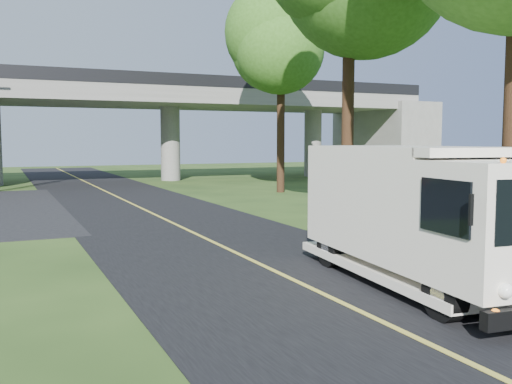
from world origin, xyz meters
TOP-DOWN VIEW (x-y plane):
  - ground at (0.00, 0.00)m, footprint 120.00×120.00m
  - road at (0.00, 10.00)m, footprint 7.00×90.00m
  - lane_line at (0.00, 10.00)m, footprint 0.12×90.00m
  - overpass at (0.00, 32.00)m, footprint 54.00×10.00m
  - tree_right_far at (9.21, 19.84)m, footprint 5.77×5.67m
  - step_van at (2.21, 0.15)m, footprint 3.12×6.89m

SIDE VIEW (x-z plane):
  - ground at x=0.00m, z-range 0.00..0.00m
  - road at x=0.00m, z-range 0.00..0.02m
  - lane_line at x=0.00m, z-range 0.03..0.03m
  - step_van at x=2.21m, z-range 0.12..2.92m
  - overpass at x=0.00m, z-range 0.91..8.21m
  - tree_right_far at x=9.21m, z-range 2.81..13.80m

